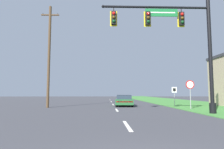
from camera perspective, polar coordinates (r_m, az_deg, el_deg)
grass_verge_right at (r=34.82m, az=17.45°, el=-7.37°), size 10.00×110.00×0.04m
road_center_line at (r=24.91m, az=0.30°, el=-8.57°), size 0.16×34.80×0.01m
signal_mast at (r=15.05m, az=19.28°, el=9.46°), size 7.87×0.47×8.34m
car_ahead at (r=22.28m, az=3.46°, el=-7.40°), size 2.16×4.73×1.19m
stop_sign at (r=18.89m, az=21.42°, el=-3.61°), size 0.76×0.07×2.50m
route_sign_post at (r=22.70m, az=17.38°, el=-4.81°), size 0.55×0.06×2.03m
utility_pole_near at (r=21.02m, az=-17.54°, el=5.53°), size 1.80×0.26×10.25m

